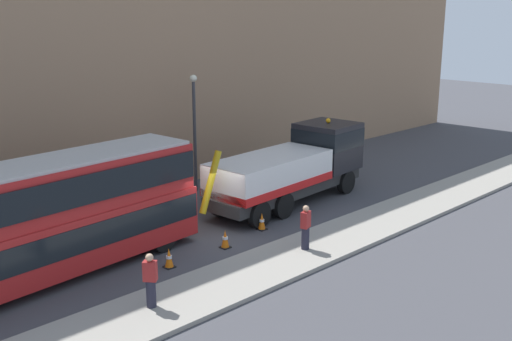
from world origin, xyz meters
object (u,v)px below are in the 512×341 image
object	(u,v)px
traffic_cone_near_bus	(169,258)
traffic_cone_midway	(225,239)
double_decker_bus	(51,214)
traffic_cone_near_truck	(262,222)
street_lamp	(194,123)
pedestrian_onlooker	(150,281)
pedestrian_bystander	(306,228)
recovery_tow_truck	(294,166)

from	to	relation	value
traffic_cone_near_bus	traffic_cone_midway	distance (m)	2.65
double_decker_bus	traffic_cone_midway	distance (m)	6.52
traffic_cone_midway	traffic_cone_near_truck	xyz separation A→B (m)	(2.42, 0.45, 0.00)
traffic_cone_midway	street_lamp	xyz separation A→B (m)	(4.03, 6.80, 3.13)
pedestrian_onlooker	street_lamp	bearing A→B (deg)	6.22
double_decker_bus	street_lamp	bearing A→B (deg)	20.78
traffic_cone_midway	traffic_cone_near_truck	world-z (taller)	same
pedestrian_bystander	street_lamp	size ratio (longest dim) A/B	0.29
recovery_tow_truck	pedestrian_onlooker	distance (m)	12.04
traffic_cone_near_truck	pedestrian_bystander	bearing A→B (deg)	-101.51
traffic_cone_midway	street_lamp	world-z (taller)	street_lamp
traffic_cone_near_bus	street_lamp	distance (m)	10.05
traffic_cone_near_bus	street_lamp	bearing A→B (deg)	45.56
traffic_cone_near_truck	recovery_tow_truck	bearing A→B (deg)	23.98
recovery_tow_truck	street_lamp	xyz separation A→B (m)	(-2.17, 4.67, 1.71)
recovery_tow_truck	street_lamp	distance (m)	5.43
double_decker_bus	traffic_cone_near_truck	bearing A→B (deg)	-15.87
recovery_tow_truck	traffic_cone_near_truck	world-z (taller)	recovery_tow_truck
traffic_cone_near_bus	traffic_cone_midway	world-z (taller)	same
double_decker_bus	pedestrian_bystander	xyz separation A→B (m)	(7.70, -4.55, -1.25)
pedestrian_bystander	traffic_cone_midway	world-z (taller)	pedestrian_bystander
traffic_cone_near_bus	pedestrian_onlooker	bearing A→B (deg)	-135.65
pedestrian_onlooker	pedestrian_bystander	size ratio (longest dim) A/B	1.00
traffic_cone_midway	recovery_tow_truck	bearing A→B (deg)	18.95
recovery_tow_truck	double_decker_bus	xyz separation A→B (m)	(-12.07, -0.04, 0.47)
double_decker_bus	traffic_cone_near_bus	distance (m)	4.29
pedestrian_onlooker	street_lamp	xyz separation A→B (m)	(9.00, 9.08, 2.49)
pedestrian_onlooker	recovery_tow_truck	bearing A→B (deg)	-17.48
traffic_cone_near_truck	street_lamp	xyz separation A→B (m)	(1.61, 6.35, 3.13)
pedestrian_bystander	traffic_cone_near_truck	world-z (taller)	pedestrian_bystander
traffic_cone_midway	traffic_cone_near_truck	size ratio (longest dim) A/B	1.00
double_decker_bus	pedestrian_onlooker	xyz separation A→B (m)	(0.90, -4.37, -1.25)
double_decker_bus	street_lamp	xyz separation A→B (m)	(9.90, 4.71, 1.24)
recovery_tow_truck	traffic_cone_midway	world-z (taller)	recovery_tow_truck
double_decker_bus	pedestrian_onlooker	bearing A→B (deg)	-83.02
double_decker_bus	traffic_cone_near_truck	size ratio (longest dim) A/B	15.52
traffic_cone_near_truck	pedestrian_onlooker	bearing A→B (deg)	-159.72
recovery_tow_truck	pedestrian_onlooker	world-z (taller)	recovery_tow_truck
pedestrian_onlooker	traffic_cone_midway	bearing A→B (deg)	-14.36
pedestrian_onlooker	traffic_cone_near_bus	world-z (taller)	pedestrian_onlooker
pedestrian_onlooker	double_decker_bus	bearing A→B (deg)	62.60
traffic_cone_midway	traffic_cone_near_truck	distance (m)	2.46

